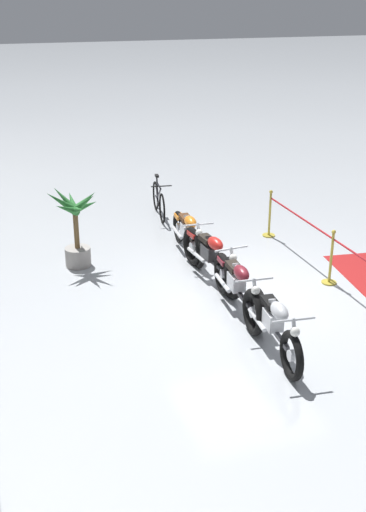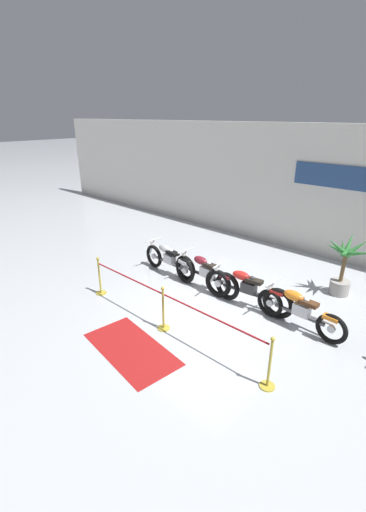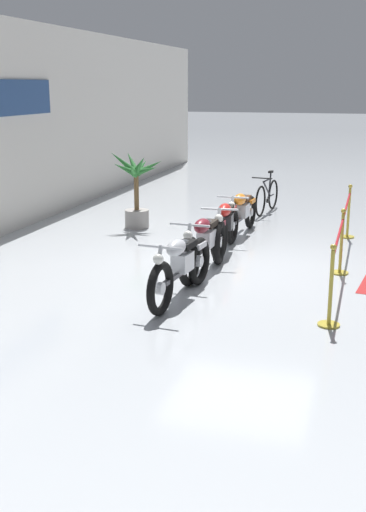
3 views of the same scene
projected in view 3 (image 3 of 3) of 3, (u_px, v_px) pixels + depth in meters
The scene contains 10 objects.
ground_plane at pixel (243, 264), 10.79m from camera, with size 120.00×120.00×0.00m, color #B2B7BC.
motorcycle_silver_0 at pixel (181, 267), 8.93m from camera, with size 2.16×0.62×0.94m.
motorcycle_maroon_1 at pixel (205, 244), 10.21m from camera, with size 2.29×0.62×0.95m.
motorcycle_red_2 at pixel (226, 226), 11.44m from camera, with size 2.42×0.62×0.96m.
motorcycle_orange_3 at pixel (242, 213), 12.70m from camera, with size 2.15×0.62×0.92m.
bicycle at pixel (267, 197), 15.01m from camera, with size 1.72×0.48×0.96m.
potted_palm_left_of_row at pixel (136, 190), 13.34m from camera, with size 1.17×1.08×1.64m.
stanchion_far_left at pixel (338, 249), 9.16m from camera, with size 5.09×0.28×1.05m.
stanchion_mid_left at pixel (341, 252), 10.16m from camera, with size 0.28×0.28×1.05m.
stanchion_mid_right at pixel (348, 220), 12.57m from camera, with size 0.28×0.28×1.05m.
Camera 3 is at (-10.25, -1.97, 2.92)m, focal length 45.00 mm.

